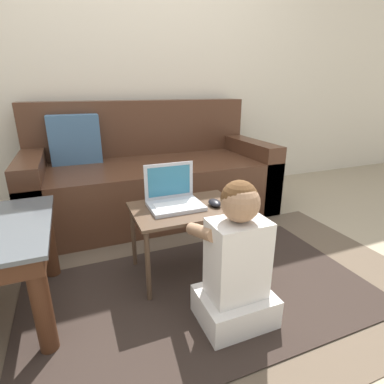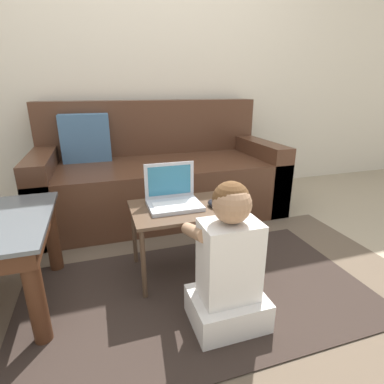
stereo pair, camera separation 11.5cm
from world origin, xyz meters
The scene contains 8 objects.
ground_plane centered at (0.00, 0.00, 0.00)m, with size 16.00×16.00×0.00m, color gray.
wall_back centered at (0.00, 1.64, 1.25)m, with size 9.00×0.06×2.50m.
area_rug centered at (-0.11, 0.02, 0.00)m, with size 2.36×1.33×0.01m.
couch centered at (-0.06, 1.18, 0.30)m, with size 1.85×0.88×0.88m.
laptop_desk centered at (-0.11, 0.24, 0.34)m, with size 0.56×0.38×0.39m.
laptop centered at (-0.16, 0.27, 0.43)m, with size 0.27×0.21×0.22m.
computer_mouse centered at (0.04, 0.20, 0.41)m, with size 0.06×0.09×0.03m.
person_seated centered at (-0.05, -0.19, 0.29)m, with size 0.31×0.37×0.65m.
Camera 2 is at (-0.52, -1.16, 0.98)m, focal length 28.00 mm.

